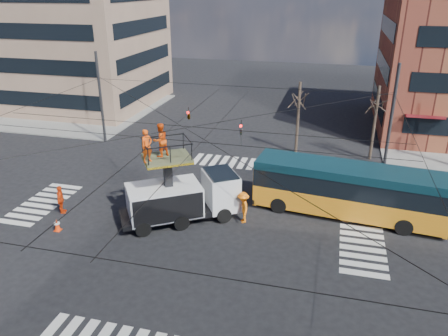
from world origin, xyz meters
The scene contains 11 objects.
ground centered at (0.00, 0.00, 0.00)m, with size 120.00×120.00×0.00m, color black.
sidewalk_nw centered at (-21.00, 21.00, 0.06)m, with size 18.00×18.00×0.12m, color slate.
crosswalks centered at (0.00, 0.00, 0.01)m, with size 22.40×22.40×0.02m, color silver, non-canonical shape.
overhead_network centered at (-0.07, 0.40, 4.29)m, with size 24.24×24.24×8.00m.
tree_a centered at (5.00, 13.50, 4.63)m, with size 2.00×2.00×6.00m.
tree_b centered at (11.00, 13.50, 4.63)m, with size 2.00×2.00×6.00m.
utility_truck centered at (-0.45, 0.34, 2.02)m, with size 7.11×5.77×6.07m.
city_bus centered at (9.05, 3.32, 1.72)m, with size 11.45×3.91×3.20m.
traffic_cone centered at (-7.02, -2.75, 0.36)m, with size 0.36×0.36×0.72m, color #FF3A0A.
worker_ground centered at (-7.99, -0.79, 0.90)m, with size 1.06×0.44×1.80m, color red.
flagger centered at (3.14, 0.90, 0.97)m, with size 1.25×0.72×1.94m, color orange.
Camera 1 is at (7.75, -21.52, 13.10)m, focal length 35.00 mm.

